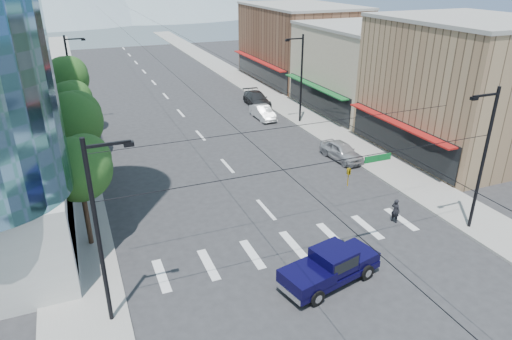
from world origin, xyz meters
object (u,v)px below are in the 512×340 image
(parked_car_far, at_px, (257,99))
(pickup_truck, at_px, (330,266))
(parked_car_near, at_px, (342,151))
(parked_car_mid, at_px, (263,112))
(pedestrian, at_px, (395,211))

(parked_car_far, bearing_deg, pickup_truck, -102.20)
(parked_car_near, bearing_deg, parked_car_far, 86.03)
(parked_car_mid, bearing_deg, pickup_truck, -105.96)
(pedestrian, distance_m, parked_car_mid, 23.24)
(pickup_truck, distance_m, parked_car_mid, 28.05)
(pedestrian, xyz_separation_m, parked_car_far, (2.09, 28.21, -0.02))
(pedestrian, bearing_deg, parked_car_mid, -20.73)
(pickup_truck, distance_m, parked_car_near, 16.85)
(pickup_truck, distance_m, pedestrian, 7.96)
(pickup_truck, xyz_separation_m, parked_car_mid, (7.76, 26.95, -0.27))
(pickup_truck, bearing_deg, parked_car_far, 61.19)
(parked_car_near, bearing_deg, pedestrian, -108.35)
(pickup_truck, xyz_separation_m, pedestrian, (7.03, 3.73, -0.18))
(pickup_truck, height_order, parked_car_near, pickup_truck)
(pedestrian, height_order, parked_car_near, pedestrian)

